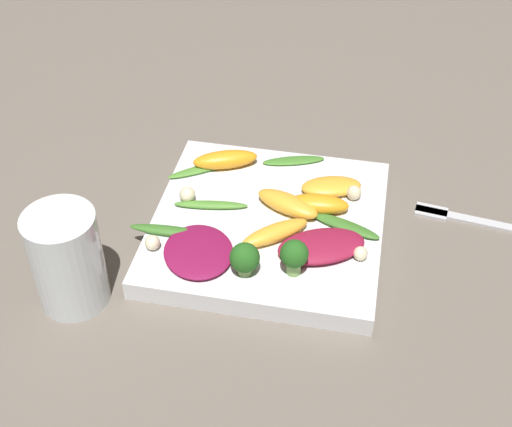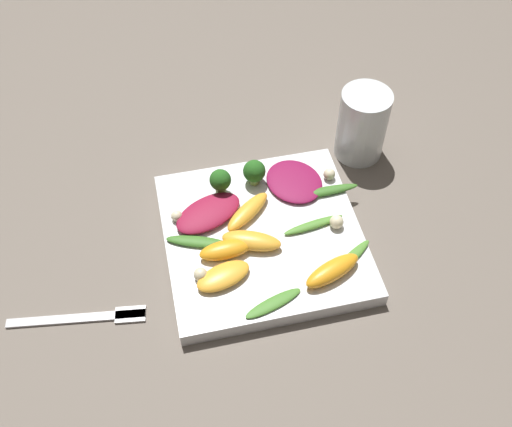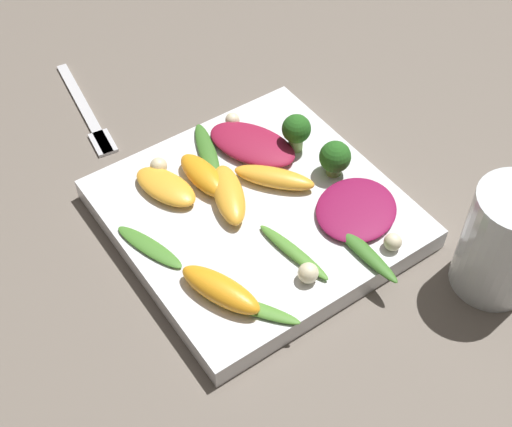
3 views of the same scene
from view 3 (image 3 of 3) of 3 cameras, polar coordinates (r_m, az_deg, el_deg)
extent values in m
plane|color=#6B6056|center=(0.67, -0.03, -0.62)|extent=(2.40, 2.40, 0.00)
cube|color=white|center=(0.66, -0.03, 0.01)|extent=(0.25, 0.25, 0.02)
cylinder|color=white|center=(0.62, 19.23, -2.17)|extent=(0.07, 0.07, 0.10)
cube|color=silver|center=(0.80, -13.64, 8.36)|extent=(0.16, 0.03, 0.01)
cube|color=silver|center=(0.75, -12.16, 5.64)|extent=(0.04, 0.03, 0.01)
ellipsoid|color=maroon|center=(0.70, -0.31, 5.57)|extent=(0.10, 0.08, 0.01)
ellipsoid|color=maroon|center=(0.65, 8.03, 0.33)|extent=(0.10, 0.10, 0.01)
ellipsoid|color=#FCAD33|center=(0.65, -2.19, 1.53)|extent=(0.08, 0.05, 0.02)
ellipsoid|color=#FCAD33|center=(0.66, 1.46, 2.89)|extent=(0.07, 0.07, 0.02)
ellipsoid|color=#FCAD33|center=(0.66, -7.24, 2.14)|extent=(0.07, 0.05, 0.01)
ellipsoid|color=orange|center=(0.58, -2.86, -6.10)|extent=(0.08, 0.05, 0.02)
ellipsoid|color=orange|center=(0.66, -4.22, 3.05)|extent=(0.07, 0.03, 0.02)
cylinder|color=#84AD5B|center=(0.70, 3.19, 5.76)|extent=(0.01, 0.01, 0.02)
sphere|color=#26601E|center=(0.68, 3.25, 6.78)|extent=(0.03, 0.03, 0.03)
cylinder|color=#7A9E51|center=(0.68, 6.24, 3.65)|extent=(0.01, 0.01, 0.01)
sphere|color=#26601E|center=(0.67, 6.35, 4.54)|extent=(0.03, 0.03, 0.03)
ellipsoid|color=#47842D|center=(0.62, -8.52, -2.66)|extent=(0.07, 0.04, 0.00)
ellipsoid|color=#518E33|center=(0.58, -0.44, -7.51)|extent=(0.08, 0.06, 0.01)
ellipsoid|color=#3D7528|center=(0.69, -3.96, 5.02)|extent=(0.08, 0.04, 0.01)
ellipsoid|color=#518E33|center=(0.61, 3.01, -3.09)|extent=(0.08, 0.02, 0.01)
ellipsoid|color=#3D7528|center=(0.62, 8.31, -2.69)|extent=(0.09, 0.02, 0.01)
sphere|color=beige|center=(0.59, 4.20, -4.77)|extent=(0.02, 0.02, 0.02)
sphere|color=beige|center=(0.62, 10.88, -2.24)|extent=(0.02, 0.02, 0.02)
sphere|color=beige|center=(0.68, -7.79, 3.78)|extent=(0.02, 0.02, 0.02)
sphere|color=beige|center=(0.72, -1.90, 7.50)|extent=(0.01, 0.01, 0.01)
camera|label=1|loc=(0.93, 37.59, 44.06)|focal=50.00mm
camera|label=2|loc=(0.51, -78.39, 33.27)|focal=42.00mm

